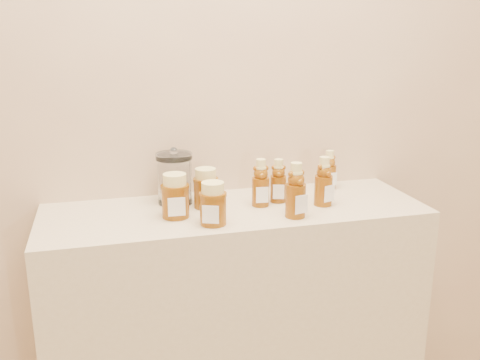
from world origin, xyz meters
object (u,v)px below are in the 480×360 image
object	(u,v)px
honey_jar_left	(175,196)
bear_bottle_back_left	(261,180)
display_table	(236,334)
glass_canister	(175,176)
bear_bottle_front_left	(296,187)

from	to	relation	value
honey_jar_left	bear_bottle_back_left	bearing A→B (deg)	11.33
display_table	glass_canister	xyz separation A→B (m)	(-0.17, 0.10, 0.54)
display_table	honey_jar_left	bearing A→B (deg)	-170.46
honey_jar_left	display_table	bearing A→B (deg)	12.95
bear_bottle_back_left	honey_jar_left	size ratio (longest dim) A/B	1.28
bear_bottle_back_left	bear_bottle_front_left	distance (m)	0.15
bear_bottle_front_left	honey_jar_left	distance (m)	0.36
bear_bottle_back_left	honey_jar_left	world-z (taller)	bear_bottle_back_left
honey_jar_left	bear_bottle_front_left	bearing A→B (deg)	-11.10
bear_bottle_back_left	glass_canister	world-z (taller)	glass_canister
display_table	bear_bottle_front_left	distance (m)	0.58
honey_jar_left	glass_canister	size ratio (longest dim) A/B	0.75
bear_bottle_front_left	display_table	bearing A→B (deg)	127.80
display_table	bear_bottle_back_left	distance (m)	0.54
glass_canister	display_table	bearing A→B (deg)	-30.29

